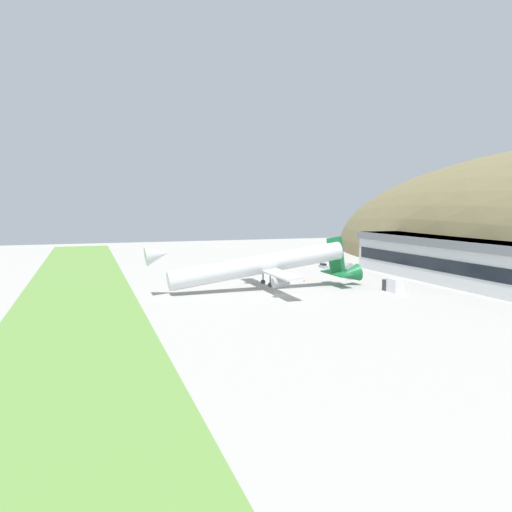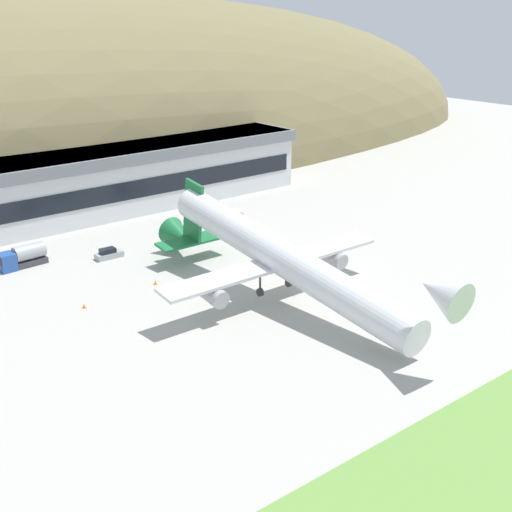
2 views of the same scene
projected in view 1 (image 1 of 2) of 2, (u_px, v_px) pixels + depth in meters
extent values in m
plane|color=#ADAAA3|center=(280.00, 296.00, 112.40)|extent=(347.98, 347.98, 0.00)
cube|color=#669342|center=(76.00, 308.00, 98.50)|extent=(313.18, 24.65, 0.08)
cube|color=silver|center=(461.00, 260.00, 131.21)|extent=(72.97, 18.15, 11.75)
cube|color=slate|center=(462.00, 242.00, 130.72)|extent=(74.17, 19.35, 2.11)
cube|color=black|center=(432.00, 264.00, 128.34)|extent=(70.05, 0.16, 3.29)
cylinder|color=silver|center=(258.00, 265.00, 118.80)|extent=(4.52, 43.42, 10.29)
cone|color=silver|center=(157.00, 255.00, 110.80)|extent=(4.43, 5.53, 5.06)
cone|color=#196B38|center=(348.00, 274.00, 126.95)|extent=(4.43, 6.42, 5.18)
cube|color=#196B38|center=(336.00, 255.00, 125.29)|extent=(0.50, 5.25, 9.52)
cube|color=#196B38|center=(336.00, 273.00, 125.83)|extent=(11.76, 3.19, 0.78)
cube|color=silver|center=(267.00, 269.00, 119.60)|extent=(34.47, 3.63, 0.93)
cylinder|color=#9E9EA3|center=(251.00, 270.00, 129.31)|extent=(2.30, 3.88, 2.76)
cylinder|color=#9E9EA3|center=(280.00, 282.00, 109.84)|extent=(2.30, 3.88, 2.76)
cylinder|color=#2D2D2D|center=(263.00, 277.00, 122.18)|extent=(0.28, 0.28, 2.20)
cylinder|color=#2D2D2D|center=(263.00, 282.00, 122.29)|extent=(0.45, 1.10, 1.10)
cylinder|color=#2D2D2D|center=(270.00, 280.00, 117.50)|extent=(0.28, 0.28, 2.20)
cylinder|color=#2D2D2D|center=(270.00, 285.00, 117.61)|extent=(0.45, 1.10, 1.10)
cylinder|color=#2D2D2D|center=(196.00, 272.00, 114.09)|extent=(0.22, 0.22, 1.98)
cylinder|color=#2D2D2D|center=(196.00, 276.00, 114.19)|extent=(0.30, 0.83, 0.82)
cube|color=#999EA3|center=(323.00, 267.00, 162.25)|extent=(4.28, 1.81, 0.77)
cube|color=black|center=(323.00, 264.00, 162.37)|extent=(2.37, 1.50, 0.63)
cube|color=#999EA3|center=(349.00, 277.00, 137.95)|extent=(4.29, 1.80, 0.88)
cube|color=black|center=(349.00, 274.00, 138.07)|extent=(2.37, 1.50, 0.72)
cube|color=#333338|center=(389.00, 285.00, 119.12)|extent=(2.08, 2.63, 2.62)
cube|color=black|center=(387.00, 282.00, 120.03)|extent=(0.21, 2.14, 1.15)
cube|color=silver|center=(396.00, 286.00, 116.19)|extent=(4.24, 2.76, 3.29)
cube|color=#264C99|center=(340.00, 267.00, 152.67)|extent=(2.44, 2.61, 2.64)
cube|color=black|center=(338.00, 265.00, 153.70)|extent=(0.22, 2.10, 1.16)
cube|color=#38383D|center=(346.00, 272.00, 149.47)|extent=(5.00, 2.53, 0.90)
cylinder|color=#999EA3|center=(346.00, 266.00, 149.30)|extent=(4.76, 2.63, 2.34)
cube|color=orange|center=(285.00, 276.00, 144.12)|extent=(0.52, 0.52, 0.03)
cone|color=orange|center=(285.00, 275.00, 144.09)|extent=(0.40, 0.40, 0.55)
cube|color=orange|center=(304.00, 281.00, 133.76)|extent=(0.52, 0.52, 0.03)
cone|color=orange|center=(304.00, 280.00, 133.73)|extent=(0.40, 0.40, 0.55)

